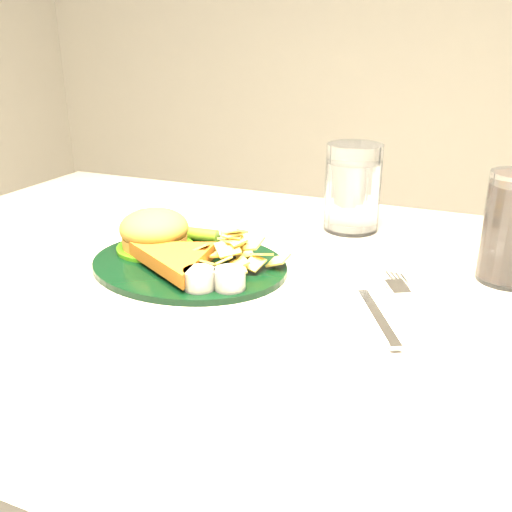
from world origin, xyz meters
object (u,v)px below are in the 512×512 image
Objects in this scene: table at (254,508)px; fork_napkin at (380,313)px; water_glass at (353,188)px; dinner_plate at (188,246)px.

table is 0.42m from fork_napkin.
table is at bearing 138.32° from fork_napkin.
water_glass is at bearing 75.36° from table.
water_glass reaches higher than fork_napkin.
table is at bearing -104.64° from water_glass.
dinner_plate is 0.27m from fork_napkin.
table is 4.49× the size of dinner_plate.
dinner_plate is at bearing -123.25° from water_glass.
water_glass reaches higher than dinner_plate.
water_glass is (0.06, 0.24, 0.44)m from table.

